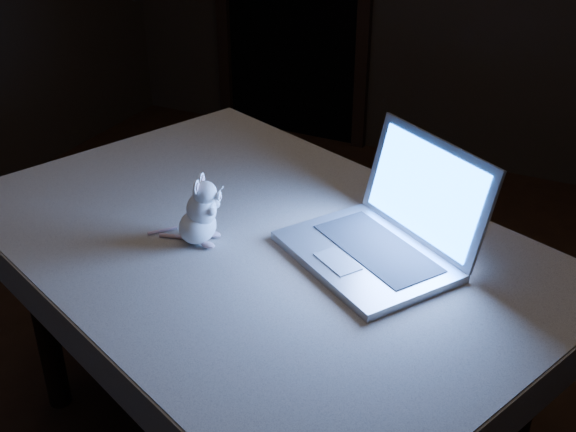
% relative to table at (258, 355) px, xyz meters
% --- Properties ---
extents(table, '(1.84, 1.53, 0.84)m').
position_rel_table_xyz_m(table, '(0.00, 0.00, 0.00)').
color(table, black).
rests_on(table, floor).
extents(tablecloth, '(2.00, 1.68, 0.12)m').
position_rel_table_xyz_m(tablecloth, '(-0.02, -0.02, 0.37)').
color(tablecloth, '#C0B3A3').
rests_on(tablecloth, table).
extents(laptop, '(0.59, 0.57, 0.30)m').
position_rel_table_xyz_m(laptop, '(0.32, 0.02, 0.58)').
color(laptop, '#B2B3B7').
rests_on(laptop, tablecloth).
extents(plush_mouse, '(0.17, 0.17, 0.20)m').
position_rel_table_xyz_m(plush_mouse, '(-0.13, -0.09, 0.53)').
color(plush_mouse, white).
rests_on(plush_mouse, tablecloth).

